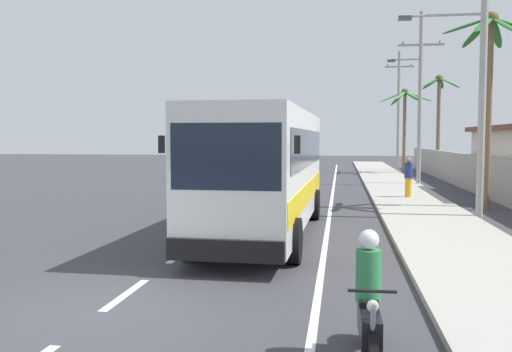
{
  "coord_description": "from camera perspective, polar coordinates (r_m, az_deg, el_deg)",
  "views": [
    {
      "loc": [
        3.79,
        -8.38,
        2.81
      ],
      "look_at": [
        1.36,
        7.46,
        1.7
      ],
      "focal_mm": 38.84,
      "sensor_mm": 36.0,
      "label": 1
    }
  ],
  "objects": [
    {
      "name": "motorcycle_beside_bus",
      "position": [
        7.27,
        11.52,
        -13.26
      ],
      "size": [
        0.56,
        1.96,
        1.65
      ],
      "color": "black",
      "rests_on": "ground"
    },
    {
      "name": "utility_pole_distant",
      "position": [
        47.51,
        14.47,
        6.68
      ],
      "size": [
        2.33,
        0.24,
        9.89
      ],
      "color": "#9E9E99",
      "rests_on": "ground"
    },
    {
      "name": "palm_second",
      "position": [
        43.87,
        18.32,
        7.04
      ],
      "size": [
        2.97,
        3.1,
        7.5
      ],
      "color": "brown",
      "rests_on": "ground"
    },
    {
      "name": "pedestrian_near_kerb",
      "position": [
        25.84,
        15.43,
        -0.03
      ],
      "size": [
        0.36,
        0.36,
        1.78
      ],
      "rotation": [
        0.0,
        0.0,
        5.49
      ],
      "color": "gold",
      "rests_on": "sidewalk_kerb"
    },
    {
      "name": "sidewalk_kerb",
      "position": [
        18.83,
        17.86,
        -4.6
      ],
      "size": [
        3.2,
        90.0,
        0.14
      ],
      "primitive_type": "cube",
      "color": "#A8A399",
      "rests_on": "ground"
    },
    {
      "name": "lane_markings",
      "position": [
        23.55,
        4.35,
        -2.89
      ],
      "size": [
        3.56,
        71.69,
        0.01
      ],
      "color": "white",
      "rests_on": "ground"
    },
    {
      "name": "utility_pole_mid",
      "position": [
        20.46,
        22.03,
        9.7
      ],
      "size": [
        3.81,
        0.24,
        9.29
      ],
      "color": "#9E9E99",
      "rests_on": "ground"
    },
    {
      "name": "palm_third",
      "position": [
        44.86,
        15.1,
        6.73
      ],
      "size": [
        4.0,
        3.71,
        6.64
      ],
      "color": "brown",
      "rests_on": "ground"
    },
    {
      "name": "utility_pole_far",
      "position": [
        33.91,
        16.46,
        8.06
      ],
      "size": [
        3.19,
        0.24,
        10.08
      ],
      "color": "#9E9E99",
      "rests_on": "ground"
    },
    {
      "name": "ground_plane",
      "position": [
        9.62,
        -15.34,
        -13.17
      ],
      "size": [
        160.0,
        160.0,
        0.0
      ],
      "primitive_type": "plane",
      "color": "#3A3A3F"
    },
    {
      "name": "palm_nearest",
      "position": [
        23.34,
        22.94,
        10.84
      ],
      "size": [
        3.63,
        3.26,
        7.61
      ],
      "color": "brown",
      "rests_on": "ground"
    },
    {
      "name": "coach_bus_far_lane",
      "position": [
        42.17,
        1.0,
        2.81
      ],
      "size": [
        3.19,
        11.87,
        3.78
      ],
      "color": "white",
      "rests_on": "ground"
    },
    {
      "name": "coach_bus_foreground",
      "position": [
        16.03,
        1.1,
        1.02
      ],
      "size": [
        2.98,
        10.68,
        3.82
      ],
      "color": "silver",
      "rests_on": "ground"
    }
  ]
}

